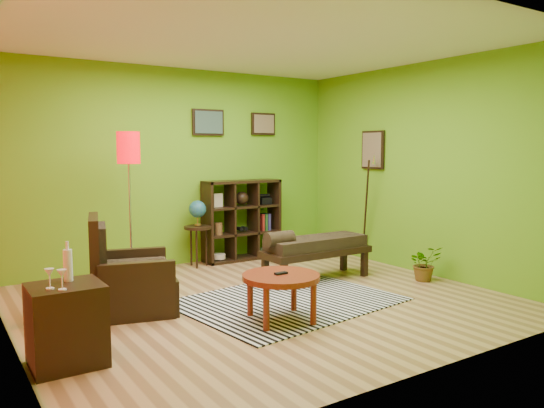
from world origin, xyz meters
TOP-DOWN VIEW (x-y plane):
  - ground at (0.00, 0.00)m, footprint 5.00×5.00m
  - room_shell at (-0.09, 0.01)m, footprint 5.04×4.54m
  - zebra_rug at (0.21, -0.17)m, footprint 2.45×2.00m
  - coffee_table at (-0.22, -0.67)m, footprint 0.75×0.75m
  - armchair at (-1.37, 0.44)m, footprint 1.00×0.99m
  - side_cabinet at (-2.20, -0.64)m, footprint 0.54×0.49m
  - floor_lamp at (-1.00, 1.43)m, footprint 0.28×0.28m
  - globe_table at (0.13, 1.95)m, footprint 0.39×0.39m
  - cube_shelf at (0.91, 2.03)m, footprint 1.20×0.35m
  - bench at (1.03, 0.44)m, footprint 1.47×0.52m
  - potted_plant at (2.19, -0.36)m, footprint 0.53×0.56m

SIDE VIEW (x-z plane):
  - ground at x=0.00m, z-range 0.00..0.00m
  - zebra_rug at x=0.21m, z-range 0.00..0.01m
  - potted_plant at x=2.19m, z-range 0.00..0.35m
  - armchair at x=-1.37m, z-range -0.20..0.80m
  - side_cabinet at x=-2.20m, z-range -0.15..0.80m
  - coffee_table at x=-0.22m, z-range 0.16..0.64m
  - bench at x=1.03m, z-range 0.09..0.76m
  - cube_shelf at x=0.91m, z-range 0.00..1.20m
  - globe_table at x=0.13m, z-range 0.24..1.19m
  - floor_lamp at x=-1.00m, z-range 0.58..2.45m
  - room_shell at x=-0.09m, z-range 0.39..3.21m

